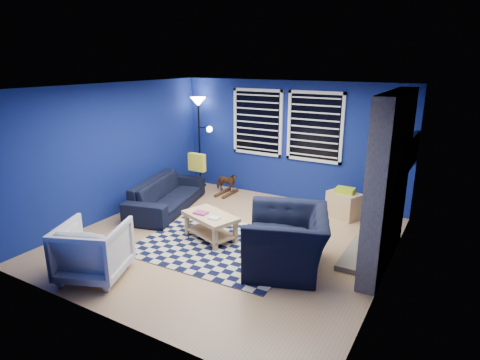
{
  "coord_description": "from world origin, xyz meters",
  "views": [
    {
      "loc": [
        3.25,
        -5.21,
        2.89
      ],
      "look_at": [
        0.07,
        0.3,
        0.98
      ],
      "focal_mm": 30.0,
      "sensor_mm": 36.0,
      "label": 1
    }
  ],
  "objects_px": {
    "tv": "(411,152)",
    "rocking_horse": "(226,182)",
    "armchair_bent": "(93,250)",
    "sofa": "(167,194)",
    "cabinet": "(344,204)",
    "armchair_big": "(287,240)",
    "coffee_table": "(210,221)",
    "floor_lamp": "(199,114)"
  },
  "relations": [
    {
      "from": "rocking_horse",
      "to": "cabinet",
      "type": "distance_m",
      "value": 2.65
    },
    {
      "from": "tv",
      "to": "armchair_big",
      "type": "relative_size",
      "value": 0.77
    },
    {
      "from": "armchair_bent",
      "to": "floor_lamp",
      "type": "distance_m",
      "value": 4.51
    },
    {
      "from": "tv",
      "to": "cabinet",
      "type": "xyz_separation_m",
      "value": [
        -1.06,
        -0.02,
        -1.14
      ]
    },
    {
      "from": "armchair_bent",
      "to": "tv",
      "type": "bearing_deg",
      "value": -153.22
    },
    {
      "from": "armchair_big",
      "to": "cabinet",
      "type": "bearing_deg",
      "value": 155.12
    },
    {
      "from": "armchair_big",
      "to": "tv",
      "type": "bearing_deg",
      "value": 131.53
    },
    {
      "from": "tv",
      "to": "coffee_table",
      "type": "bearing_deg",
      "value": -141.95
    },
    {
      "from": "tv",
      "to": "rocking_horse",
      "type": "relative_size",
      "value": 1.95
    },
    {
      "from": "armchair_bent",
      "to": "rocking_horse",
      "type": "distance_m",
      "value": 3.92
    },
    {
      "from": "floor_lamp",
      "to": "armchair_bent",
      "type": "bearing_deg",
      "value": -74.55
    },
    {
      "from": "rocking_horse",
      "to": "armchair_big",
      "type": "bearing_deg",
      "value": -143.62
    },
    {
      "from": "sofa",
      "to": "armchair_big",
      "type": "height_order",
      "value": "armchair_big"
    },
    {
      "from": "cabinet",
      "to": "rocking_horse",
      "type": "bearing_deg",
      "value": -156.92
    },
    {
      "from": "armchair_big",
      "to": "rocking_horse",
      "type": "distance_m",
      "value": 3.41
    },
    {
      "from": "sofa",
      "to": "armchair_big",
      "type": "distance_m",
      "value": 3.18
    },
    {
      "from": "armchair_bent",
      "to": "sofa",
      "type": "bearing_deg",
      "value": -93.76
    },
    {
      "from": "coffee_table",
      "to": "armchair_bent",
      "type": "bearing_deg",
      "value": -111.83
    },
    {
      "from": "armchair_big",
      "to": "cabinet",
      "type": "height_order",
      "value": "armchair_big"
    },
    {
      "from": "tv",
      "to": "armchair_bent",
      "type": "relative_size",
      "value": 1.15
    },
    {
      "from": "tv",
      "to": "sofa",
      "type": "height_order",
      "value": "tv"
    },
    {
      "from": "armchair_big",
      "to": "floor_lamp",
      "type": "xyz_separation_m",
      "value": [
        -3.33,
        2.59,
        1.29
      ]
    },
    {
      "from": "tv",
      "to": "coffee_table",
      "type": "relative_size",
      "value": 0.94
    },
    {
      "from": "rocking_horse",
      "to": "armchair_bent",
      "type": "bearing_deg",
      "value": 174.06
    },
    {
      "from": "armchair_bent",
      "to": "rocking_horse",
      "type": "height_order",
      "value": "armchair_bent"
    },
    {
      "from": "armchair_bent",
      "to": "rocking_horse",
      "type": "xyz_separation_m",
      "value": [
        -0.29,
        3.91,
        -0.11
      ]
    },
    {
      "from": "tv",
      "to": "armchair_big",
      "type": "distance_m",
      "value": 2.82
    },
    {
      "from": "sofa",
      "to": "coffee_table",
      "type": "xyz_separation_m",
      "value": [
        1.55,
        -0.75,
        0.01
      ]
    },
    {
      "from": "floor_lamp",
      "to": "tv",
      "type": "bearing_deg",
      "value": -3.08
    },
    {
      "from": "armchair_big",
      "to": "rocking_horse",
      "type": "bearing_deg",
      "value": -154.04
    },
    {
      "from": "coffee_table",
      "to": "cabinet",
      "type": "bearing_deg",
      "value": 51.98
    },
    {
      "from": "armchair_big",
      "to": "rocking_horse",
      "type": "xyz_separation_m",
      "value": [
        -2.48,
        2.34,
        -0.14
      ]
    },
    {
      "from": "coffee_table",
      "to": "armchair_big",
      "type": "bearing_deg",
      "value": -8.64
    },
    {
      "from": "floor_lamp",
      "to": "coffee_table",
      "type": "bearing_deg",
      "value": -51.74
    },
    {
      "from": "rocking_horse",
      "to": "cabinet",
      "type": "height_order",
      "value": "cabinet"
    },
    {
      "from": "tv",
      "to": "cabinet",
      "type": "height_order",
      "value": "tv"
    },
    {
      "from": "cabinet",
      "to": "floor_lamp",
      "type": "bearing_deg",
      "value": -160.8
    },
    {
      "from": "sofa",
      "to": "armchair_big",
      "type": "bearing_deg",
      "value": -122.44
    },
    {
      "from": "tv",
      "to": "coffee_table",
      "type": "xyz_separation_m",
      "value": [
        -2.71,
        -2.12,
        -1.08
      ]
    },
    {
      "from": "sofa",
      "to": "cabinet",
      "type": "xyz_separation_m",
      "value": [
        3.2,
        1.35,
        -0.05
      ]
    },
    {
      "from": "tv",
      "to": "rocking_horse",
      "type": "distance_m",
      "value": 3.88
    },
    {
      "from": "armchair_big",
      "to": "rocking_horse",
      "type": "height_order",
      "value": "armchair_big"
    }
  ]
}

